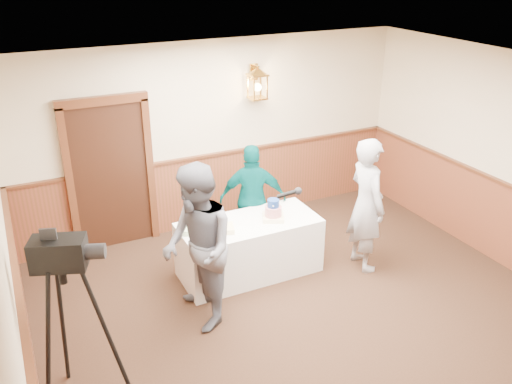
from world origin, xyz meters
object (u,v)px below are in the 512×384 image
tiered_cake (273,212)px  interviewer (198,248)px  assistant_p (253,199)px  tv_camera_rig (73,338)px  display_table (249,247)px  sheet_cake_yellow (221,229)px  sheet_cake_green (194,230)px  baker (366,205)px

tiered_cake → interviewer: (-1.25, -0.62, 0.10)m
assistant_p → tv_camera_rig: size_ratio=0.87×
display_table → assistant_p: 0.74m
interviewer → display_table: bearing=130.0°
sheet_cake_yellow → tv_camera_rig: size_ratio=0.17×
sheet_cake_yellow → sheet_cake_green: bearing=158.7°
tiered_cake → interviewer: bearing=-153.7°
interviewer → sheet_cake_green: bearing=167.5°
sheet_cake_yellow → assistant_p: 0.95m
assistant_p → display_table: bearing=83.2°
display_table → sheet_cake_green: (-0.72, 0.05, 0.41)m
sheet_cake_green → assistant_p: 1.14m
interviewer → baker: size_ratio=1.06×
assistant_p → sheet_cake_yellow: bearing=63.2°
sheet_cake_yellow → assistant_p: size_ratio=0.20×
display_table → assistant_p: size_ratio=1.15×
sheet_cake_green → baker: bearing=-14.2°
display_table → sheet_cake_green: size_ratio=6.31×
sheet_cake_yellow → baker: 1.91m
baker → sheet_cake_yellow: bearing=81.1°
sheet_cake_yellow → assistant_p: bearing=39.9°
display_table → tiered_cake: size_ratio=5.07×
display_table → sheet_cake_yellow: (-0.41, -0.07, 0.41)m
assistant_p → tv_camera_rig: bearing=59.3°
baker → display_table: bearing=75.1°
tiered_cake → assistant_p: size_ratio=0.23×
sheet_cake_green → tv_camera_rig: (-1.67, -1.47, 0.02)m
interviewer → assistant_p: interviewer is taller
sheet_cake_yellow → assistant_p: assistant_p is taller
sheet_cake_green → display_table: bearing=-4.0°
tv_camera_rig → assistant_p: bearing=56.1°
tv_camera_rig → sheet_cake_yellow: bearing=54.5°
sheet_cake_green → assistant_p: (1.03, 0.49, -0.00)m
baker → tv_camera_rig: (-3.83, -0.92, -0.10)m
sheet_cake_green → interviewer: (-0.22, -0.73, 0.17)m
assistant_p → tv_camera_rig: 3.33m
display_table → interviewer: (-0.94, -0.68, 0.58)m
sheet_cake_yellow → sheet_cake_green: size_ratio=1.08×
sheet_cake_yellow → assistant_p: (0.73, 0.61, 0.00)m
display_table → assistant_p: (0.31, 0.54, 0.41)m
display_table → assistant_p: assistant_p is taller
sheet_cake_green → assistant_p: bearing=25.3°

